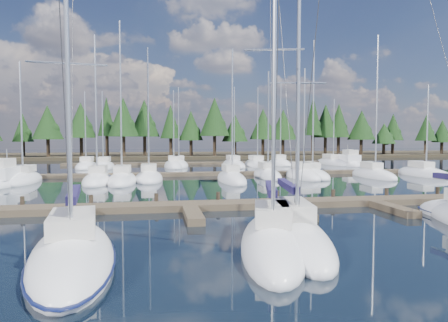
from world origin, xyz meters
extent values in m
plane|color=black|center=(0.00, 30.00, 0.00)|extent=(260.00, 260.00, 0.00)
cube|color=#31291B|center=(0.00, 90.00, 0.30)|extent=(220.00, 30.00, 0.60)
cube|color=#4E4231|center=(0.00, 18.00, 0.20)|extent=(44.00, 2.00, 0.40)
cube|color=#4E4231|center=(-12.00, 15.00, 0.20)|extent=(0.90, 4.00, 0.40)
cube|color=#4E4231|center=(-6.00, 15.00, 0.20)|extent=(0.90, 4.00, 0.40)
cube|color=#4E4231|center=(0.00, 15.00, 0.20)|extent=(0.90, 4.00, 0.40)
cube|color=#4E4231|center=(6.00, 15.00, 0.20)|extent=(0.90, 4.00, 0.40)
cylinder|color=#32271C|center=(-16.00, 19.00, 0.45)|extent=(0.26, 0.26, 0.90)
cylinder|color=#32271C|center=(-12.00, 19.00, 0.45)|extent=(0.26, 0.26, 0.90)
cylinder|color=#32271C|center=(-8.00, 19.00, 0.45)|extent=(0.26, 0.26, 0.90)
cylinder|color=#32271C|center=(-4.00, 19.00, 0.45)|extent=(0.26, 0.26, 0.90)
cylinder|color=#32271C|center=(0.00, 19.00, 0.45)|extent=(0.26, 0.26, 0.90)
cylinder|color=#32271C|center=(4.00, 19.00, 0.45)|extent=(0.26, 0.26, 0.90)
cylinder|color=#32271C|center=(8.00, 19.00, 0.45)|extent=(0.26, 0.26, 0.90)
cylinder|color=#32271C|center=(12.00, 19.00, 0.45)|extent=(0.26, 0.26, 0.90)
cube|color=#4E4231|center=(0.00, 40.00, 0.20)|extent=(50.00, 1.80, 0.40)
cube|color=#4E4231|center=(0.00, 60.00, 0.20)|extent=(46.00, 1.80, 0.40)
ellipsoid|color=white|center=(-10.91, 8.02, 0.15)|extent=(4.12, 9.52, 1.90)
cube|color=beige|center=(-10.98, 8.48, 1.35)|extent=(1.97, 3.14, 0.70)
cylinder|color=silver|center=(-10.85, 7.57, 6.38)|extent=(0.18, 0.18, 10.76)
cylinder|color=silver|center=(-11.13, 9.57, 2.10)|extent=(0.69, 4.03, 0.12)
cube|color=#1D173F|center=(-11.13, 9.57, 2.25)|extent=(0.89, 3.88, 0.30)
cylinder|color=silver|center=(-10.85, 7.57, 6.92)|extent=(2.55, 0.43, 0.07)
cylinder|color=#3F3F44|center=(-10.57, 5.61, 6.23)|extent=(0.59, 3.95, 11.07)
cylinder|color=#3F3F44|center=(-11.19, 9.98, 6.23)|extent=(0.72, 4.86, 11.08)
ellipsoid|color=#0B1138|center=(-10.91, 8.02, 0.22)|extent=(4.29, 9.90, 0.18)
ellipsoid|color=white|center=(-2.23, 9.27, 0.15)|extent=(3.80, 9.51, 1.90)
cube|color=beige|center=(-2.16, 9.73, 1.35)|extent=(1.79, 3.13, 0.70)
cylinder|color=silver|center=(-2.29, 8.82, 6.12)|extent=(0.18, 0.18, 10.24)
cylinder|color=silver|center=(-2.01, 10.83, 2.10)|extent=(0.69, 4.05, 0.12)
cube|color=#1D173F|center=(-2.01, 10.83, 2.25)|extent=(0.89, 3.90, 0.30)
cylinder|color=silver|center=(-2.29, 8.82, 6.63)|extent=(2.25, 0.39, 0.07)
cylinder|color=#3F3F44|center=(-2.58, 6.85, 5.97)|extent=(0.59, 3.97, 10.55)
cylinder|color=#3F3F44|center=(-1.95, 11.24, 5.97)|extent=(0.73, 4.89, 10.55)
ellipsoid|color=white|center=(-3.42, 8.48, 0.15)|extent=(4.58, 9.49, 1.90)
cube|color=beige|center=(-3.31, 8.93, 1.35)|extent=(2.02, 3.17, 0.70)
cylinder|color=silver|center=(-3.53, 8.04, 7.13)|extent=(0.19, 0.19, 12.25)
cylinder|color=silver|center=(-3.06, 10.00, 2.10)|extent=(1.07, 3.95, 0.12)
cube|color=#1D173F|center=(-3.06, 10.00, 2.25)|extent=(1.25, 3.82, 0.30)
cylinder|color=silver|center=(-3.53, 8.04, 7.74)|extent=(2.19, 0.60, 0.07)
cylinder|color=#3F3F44|center=(-4.00, 6.13, 6.98)|extent=(0.96, 3.86, 12.56)
cylinder|color=#3F3F44|center=(-2.96, 10.40, 6.98)|extent=(1.18, 4.75, 12.56)
ellipsoid|color=white|center=(-21.00, 35.60, 0.15)|extent=(2.60, 7.85, 1.90)
cube|color=beige|center=(-21.00, 35.99, 1.35)|extent=(1.43, 2.51, 0.70)
cylinder|color=silver|center=(-21.00, 35.21, 6.43)|extent=(0.16, 0.16, 10.87)
ellipsoid|color=white|center=(-13.71, 33.87, 0.15)|extent=(2.77, 7.90, 1.90)
cube|color=beige|center=(-13.71, 34.27, 1.35)|extent=(1.52, 2.53, 0.70)
cylinder|color=silver|center=(-13.71, 33.48, 7.64)|extent=(0.16, 0.16, 13.27)
ellipsoid|color=white|center=(-11.35, 33.65, 0.15)|extent=(2.76, 8.58, 1.90)
cube|color=beige|center=(-11.35, 34.08, 1.35)|extent=(1.52, 2.75, 0.70)
cylinder|color=silver|center=(-11.35, 33.22, 8.33)|extent=(0.16, 0.16, 14.65)
ellipsoid|color=white|center=(-8.80, 35.39, 0.15)|extent=(2.82, 7.53, 1.90)
cube|color=beige|center=(-8.80, 35.76, 1.35)|extent=(1.55, 2.41, 0.70)
cylinder|color=silver|center=(-8.80, 35.01, 7.29)|extent=(0.16, 0.16, 12.59)
ellipsoid|color=white|center=(-0.45, 33.36, 0.15)|extent=(2.52, 9.45, 1.90)
cube|color=beige|center=(-0.45, 33.83, 1.35)|extent=(1.38, 3.02, 0.70)
cylinder|color=silver|center=(-0.45, 32.89, 7.14)|extent=(0.16, 0.16, 12.28)
ellipsoid|color=white|center=(4.24, 36.63, 0.15)|extent=(2.46, 7.70, 1.90)
cube|color=beige|center=(4.24, 37.01, 1.35)|extent=(1.35, 2.46, 0.70)
cylinder|color=silver|center=(4.24, 36.24, 6.38)|extent=(0.16, 0.16, 10.75)
ellipsoid|color=white|center=(7.96, 35.44, 0.15)|extent=(2.69, 8.31, 1.90)
cube|color=beige|center=(7.96, 35.86, 1.35)|extent=(1.48, 2.66, 0.70)
cylinder|color=silver|center=(7.96, 35.03, 6.48)|extent=(0.16, 0.16, 10.96)
ellipsoid|color=white|center=(9.19, 35.97, 0.15)|extent=(2.81, 8.47, 1.90)
cube|color=beige|center=(9.19, 36.39, 1.35)|extent=(1.55, 2.71, 0.70)
cylinder|color=silver|center=(9.19, 35.54, 8.08)|extent=(0.16, 0.16, 14.15)
ellipsoid|color=white|center=(16.09, 34.78, 0.15)|extent=(2.43, 8.67, 1.90)
cube|color=beige|center=(16.09, 35.21, 1.35)|extent=(1.34, 2.77, 0.70)
cylinder|color=silver|center=(16.09, 34.34, 8.36)|extent=(0.16, 0.16, 14.72)
ellipsoid|color=white|center=(22.70, 35.25, 0.15)|extent=(2.60, 9.32, 1.90)
cube|color=beige|center=(22.70, 35.72, 1.35)|extent=(1.43, 2.98, 0.70)
cylinder|color=silver|center=(22.70, 34.79, 5.75)|extent=(0.16, 0.16, 9.50)
ellipsoid|color=white|center=(-18.18, 54.20, 0.15)|extent=(2.89, 8.27, 1.90)
cube|color=beige|center=(-18.18, 54.61, 1.35)|extent=(1.59, 2.65, 0.70)
cylinder|color=silver|center=(-18.18, 53.79, 6.08)|extent=(0.16, 0.16, 10.16)
ellipsoid|color=white|center=(-15.63, 53.26, 0.15)|extent=(2.92, 9.54, 1.90)
cube|color=beige|center=(-15.63, 53.74, 1.35)|extent=(1.61, 3.05, 0.70)
cylinder|color=silver|center=(-15.63, 52.78, 6.05)|extent=(0.16, 0.16, 10.10)
ellipsoid|color=white|center=(-5.46, 54.63, 0.15)|extent=(2.89, 10.72, 1.90)
cube|color=beige|center=(-5.46, 55.17, 1.35)|extent=(1.59, 3.43, 0.70)
cylinder|color=silver|center=(-5.46, 54.10, 6.30)|extent=(0.16, 0.16, 10.60)
ellipsoid|color=white|center=(-4.67, 55.29, 0.15)|extent=(2.88, 8.72, 1.90)
cube|color=beige|center=(-4.67, 55.73, 1.35)|extent=(1.58, 2.79, 0.70)
cylinder|color=silver|center=(-4.67, 54.85, 6.57)|extent=(0.16, 0.16, 11.14)
ellipsoid|color=white|center=(3.88, 54.75, 0.15)|extent=(2.90, 11.36, 1.90)
cube|color=beige|center=(3.88, 55.32, 1.35)|extent=(1.59, 3.63, 0.70)
cylinder|color=silver|center=(3.88, 54.18, 6.66)|extent=(0.16, 0.16, 11.31)
ellipsoid|color=white|center=(7.44, 54.07, 0.15)|extent=(2.99, 11.08, 1.90)
cube|color=beige|center=(7.44, 54.63, 1.35)|extent=(1.64, 3.54, 0.70)
cylinder|color=silver|center=(7.44, 53.52, 6.61)|extent=(0.16, 0.16, 11.22)
ellipsoid|color=white|center=(11.90, 56.39, 0.15)|extent=(2.99, 8.04, 1.90)
cube|color=beige|center=(11.90, 56.79, 1.35)|extent=(1.64, 2.57, 0.70)
cylinder|color=silver|center=(11.90, 55.99, 7.25)|extent=(0.16, 0.16, 12.50)
ellipsoid|color=white|center=(21.10, 56.52, 0.15)|extent=(2.75, 10.68, 1.90)
cube|color=beige|center=(21.10, 57.05, 1.35)|extent=(1.51, 3.42, 0.70)
cylinder|color=silver|center=(21.10, 55.98, 5.94)|extent=(0.16, 0.16, 9.87)
ellipsoid|color=white|center=(-22.13, 33.46, 0.10)|extent=(3.03, 8.31, 1.64)
cube|color=white|center=(-22.13, 33.46, 1.19)|extent=(2.21, 4.59, 1.10)
cube|color=beige|center=(-22.14, 33.05, 2.10)|extent=(1.61, 2.93, 0.82)
cylinder|color=silver|center=(-22.10, 34.29, 2.65)|extent=(0.08, 0.08, 1.46)
ellipsoid|color=white|center=(22.55, 53.21, 0.10)|extent=(3.78, 8.68, 1.68)
cube|color=white|center=(22.55, 53.21, 1.21)|extent=(2.64, 4.84, 1.12)
cube|color=beige|center=(22.50, 52.79, 2.15)|extent=(1.88, 3.11, 0.84)
cylinder|color=silver|center=(22.65, 54.04, 2.71)|extent=(0.09, 0.09, 1.50)
cylinder|color=black|center=(-35.85, 83.40, 2.13)|extent=(0.70, 0.70, 3.05)
cone|color=black|center=(-35.85, 83.40, 6.62)|extent=(4.26, 4.26, 5.94)
ellipsoid|color=black|center=(-35.35, 83.40, 5.26)|extent=(2.56, 2.56, 2.56)
cylinder|color=black|center=(-30.08, 80.20, 2.39)|extent=(0.70, 0.70, 3.57)
cone|color=black|center=(-30.08, 80.20, 7.65)|extent=(6.18, 6.18, 6.95)
ellipsoid|color=black|center=(-29.58, 80.20, 6.06)|extent=(3.71, 3.71, 3.71)
cylinder|color=black|center=(-24.10, 83.34, 2.54)|extent=(0.70, 0.70, 3.89)
cone|color=black|center=(-24.10, 83.34, 8.27)|extent=(6.55, 6.55, 7.56)
ellipsoid|color=black|center=(-23.60, 83.34, 6.54)|extent=(3.93, 3.93, 3.93)
cylinder|color=black|center=(-18.64, 82.51, 2.74)|extent=(0.70, 0.70, 4.28)
cone|color=black|center=(-18.64, 82.51, 9.04)|extent=(3.79, 3.79, 8.32)
ellipsoid|color=black|center=(-18.14, 82.51, 7.14)|extent=(2.28, 2.28, 2.28)
cylinder|color=black|center=(-14.83, 78.80, 2.68)|extent=(0.70, 0.70, 4.16)
cone|color=black|center=(-14.83, 78.80, 8.80)|extent=(6.30, 6.30, 8.08)
ellipsoid|color=black|center=(-14.33, 78.80, 6.95)|extent=(3.78, 3.78, 3.78)
cylinder|color=black|center=(-10.64, 82.39, 2.68)|extent=(0.70, 0.70, 4.16)
cone|color=black|center=(-10.64, 82.39, 8.80)|extent=(6.55, 6.55, 8.08)
ellipsoid|color=black|center=(-10.14, 82.39, 6.95)|extent=(3.93, 3.93, 3.93)
cylinder|color=black|center=(-5.02, 80.91, 2.48)|extent=(0.70, 0.70, 3.75)
cone|color=black|center=(-5.02, 80.91, 8.00)|extent=(4.50, 4.50, 7.30)
ellipsoid|color=black|center=(-4.52, 80.91, 6.33)|extent=(2.70, 2.70, 2.70)
cylinder|color=black|center=(-0.62, 80.86, 2.27)|extent=(0.70, 0.70, 3.34)
cone|color=black|center=(-0.62, 80.86, 7.18)|extent=(5.30, 5.30, 6.49)
ellipsoid|color=black|center=(-0.12, 80.86, 5.70)|extent=(3.18, 3.18, 3.18)
cylinder|color=black|center=(4.41, 79.48, 2.74)|extent=(0.70, 0.70, 4.28)
cone|color=black|center=(4.41, 79.48, 9.04)|extent=(6.61, 6.61, 8.33)
ellipsoid|color=black|center=(4.91, 79.48, 7.14)|extent=(3.96, 3.96, 3.96)
cylinder|color=black|center=(8.98, 79.78, 2.14)|extent=(0.70, 0.70, 3.08)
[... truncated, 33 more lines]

